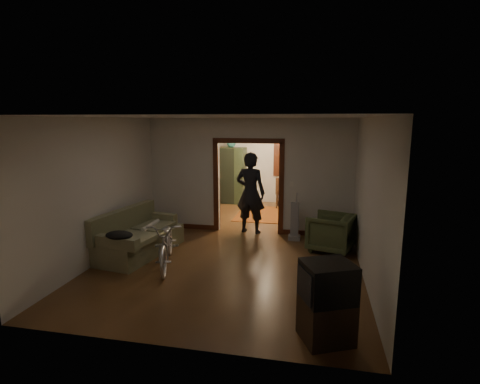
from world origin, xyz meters
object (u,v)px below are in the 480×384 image
(person, at_px, (250,193))
(locker, at_px, (231,175))
(bicycle, at_px, (167,243))
(desk, at_px, (298,195))
(sofa, at_px, (140,232))
(armchair, at_px, (331,233))

(person, height_order, locker, person)
(bicycle, relative_size, desk, 1.68)
(sofa, relative_size, person, 1.02)
(locker, bearing_deg, armchair, -48.00)
(person, bearing_deg, locker, -60.50)
(bicycle, xyz_separation_m, armchair, (3.07, 1.49, -0.06))
(armchair, distance_m, person, 2.21)
(sofa, bearing_deg, armchair, 23.37)
(bicycle, bearing_deg, person, 47.44)
(bicycle, distance_m, locker, 5.72)
(sofa, relative_size, desk, 1.93)
(locker, bearing_deg, desk, -0.71)
(armchair, bearing_deg, person, -98.95)
(sofa, height_order, bicycle, sofa)
(person, relative_size, desk, 1.90)
(sofa, xyz_separation_m, armchair, (3.88, 0.97, -0.07))
(armchair, relative_size, desk, 0.84)
(sofa, height_order, desk, sofa)
(bicycle, height_order, desk, bicycle)
(sofa, bearing_deg, bicycle, -23.29)
(bicycle, relative_size, person, 0.88)
(sofa, bearing_deg, desk, 68.03)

